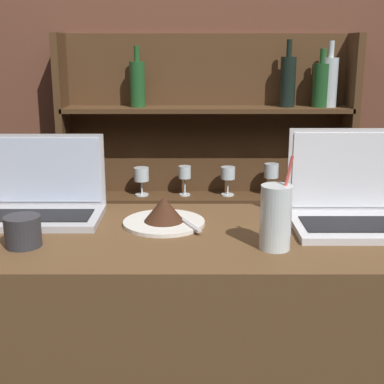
{
  "coord_description": "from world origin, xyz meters",
  "views": [
    {
      "loc": [
        0.02,
        -1.02,
        1.54
      ],
      "look_at": [
        0.02,
        0.29,
        1.19
      ],
      "focal_mm": 50.0,
      "sensor_mm": 36.0,
      "label": 1
    }
  ],
  "objects_px": {
    "laptop_near": "(43,199)",
    "laptop_far": "(348,205)",
    "coffee_cup": "(22,231)",
    "water_glass": "(275,217)",
    "cake_plate": "(163,214)"
  },
  "relations": [
    {
      "from": "laptop_far",
      "to": "coffee_cup",
      "type": "distance_m",
      "value": 0.83
    },
    {
      "from": "cake_plate",
      "to": "water_glass",
      "type": "bearing_deg",
      "value": -33.4
    },
    {
      "from": "laptop_far",
      "to": "water_glass",
      "type": "bearing_deg",
      "value": -141.72
    },
    {
      "from": "water_glass",
      "to": "coffee_cup",
      "type": "relative_size",
      "value": 2.59
    },
    {
      "from": "coffee_cup",
      "to": "water_glass",
      "type": "bearing_deg",
      "value": -1.52
    },
    {
      "from": "laptop_near",
      "to": "laptop_far",
      "type": "relative_size",
      "value": 1.05
    },
    {
      "from": "laptop_near",
      "to": "water_glass",
      "type": "distance_m",
      "value": 0.65
    },
    {
      "from": "laptop_far",
      "to": "cake_plate",
      "type": "distance_m",
      "value": 0.49
    },
    {
      "from": "water_glass",
      "to": "coffee_cup",
      "type": "bearing_deg",
      "value": 178.48
    },
    {
      "from": "laptop_near",
      "to": "laptop_far",
      "type": "distance_m",
      "value": 0.82
    },
    {
      "from": "laptop_near",
      "to": "coffee_cup",
      "type": "relative_size",
      "value": 3.74
    },
    {
      "from": "laptop_far",
      "to": "coffee_cup",
      "type": "xyz_separation_m",
      "value": [
        -0.81,
        -0.16,
        -0.02
      ]
    },
    {
      "from": "laptop_near",
      "to": "coffee_cup",
      "type": "distance_m",
      "value": 0.23
    },
    {
      "from": "cake_plate",
      "to": "laptop_near",
      "type": "bearing_deg",
      "value": 169.11
    },
    {
      "from": "water_glass",
      "to": "cake_plate",
      "type": "bearing_deg",
      "value": 146.6
    }
  ]
}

